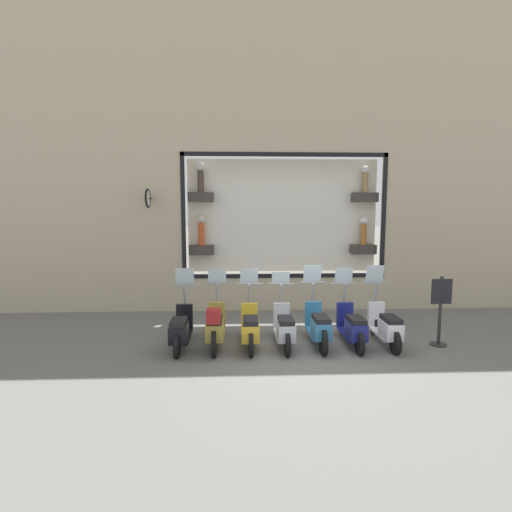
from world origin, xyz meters
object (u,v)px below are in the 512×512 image
(scooter_navy_1, at_px, (352,327))
(shop_sign_post, at_px, (440,309))
(scooter_silver_3, at_px, (284,328))
(scooter_yellow_4, at_px, (250,328))
(scooter_white_0, at_px, (386,326))
(scooter_teal_2, at_px, (318,326))
(scooter_olive_5, at_px, (215,327))
(scooter_black_6, at_px, (181,329))

(scooter_navy_1, xyz_separation_m, shop_sign_post, (-0.06, -1.93, 0.40))
(scooter_silver_3, bearing_deg, scooter_yellow_4, 89.75)
(scooter_white_0, bearing_deg, scooter_silver_3, 90.10)
(scooter_silver_3, bearing_deg, scooter_navy_1, -89.94)
(scooter_navy_1, height_order, scooter_teal_2, scooter_teal_2)
(scooter_silver_3, xyz_separation_m, scooter_olive_5, (-0.05, 1.50, 0.06))
(scooter_white_0, bearing_deg, scooter_olive_5, 90.83)
(scooter_silver_3, bearing_deg, scooter_black_6, 89.95)
(scooter_olive_5, height_order, shop_sign_post, scooter_olive_5)
(scooter_navy_1, distance_m, scooter_yellow_4, 2.24)
(scooter_teal_2, xyz_separation_m, shop_sign_post, (-0.06, -2.68, 0.37))
(scooter_teal_2, xyz_separation_m, scooter_yellow_4, (-0.01, 1.50, -0.02))
(scooter_teal_2, relative_size, scooter_olive_5, 1.00)
(scooter_navy_1, relative_size, scooter_yellow_4, 1.00)
(scooter_teal_2, height_order, scooter_yellow_4, scooter_teal_2)
(scooter_navy_1, distance_m, scooter_silver_3, 1.50)
(scooter_white_0, distance_m, scooter_black_6, 4.49)
(scooter_white_0, relative_size, scooter_yellow_4, 1.00)
(scooter_teal_2, xyz_separation_m, scooter_olive_5, (-0.06, 2.24, 0.04))
(scooter_teal_2, relative_size, scooter_black_6, 1.01)
(scooter_olive_5, distance_m, scooter_black_6, 0.75)
(scooter_yellow_4, bearing_deg, scooter_white_0, -89.98)
(scooter_navy_1, relative_size, scooter_teal_2, 0.99)
(scooter_teal_2, height_order, scooter_black_6, scooter_teal_2)
(scooter_teal_2, relative_size, scooter_yellow_4, 1.01)
(scooter_teal_2, bearing_deg, scooter_navy_1, -90.58)
(scooter_yellow_4, distance_m, shop_sign_post, 4.19)
(scooter_yellow_4, relative_size, shop_sign_post, 1.17)
(scooter_white_0, distance_m, scooter_teal_2, 1.50)
(scooter_black_6, bearing_deg, scooter_silver_3, -90.05)
(scooter_yellow_4, xyz_separation_m, shop_sign_post, (-0.06, -4.17, 0.39))
(scooter_white_0, relative_size, scooter_black_6, 1.00)
(scooter_white_0, xyz_separation_m, scooter_black_6, (-0.00, 4.49, -0.01))
(scooter_navy_1, height_order, shop_sign_post, scooter_navy_1)
(scooter_teal_2, bearing_deg, scooter_white_0, -90.20)
(scooter_black_6, bearing_deg, scooter_white_0, -89.97)
(scooter_teal_2, bearing_deg, scooter_yellow_4, 90.23)
(scooter_white_0, distance_m, scooter_navy_1, 0.75)
(scooter_white_0, bearing_deg, scooter_teal_2, 89.80)
(scooter_silver_3, bearing_deg, shop_sign_post, -90.89)
(scooter_yellow_4, distance_m, scooter_olive_5, 0.75)
(scooter_olive_5, relative_size, shop_sign_post, 1.18)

